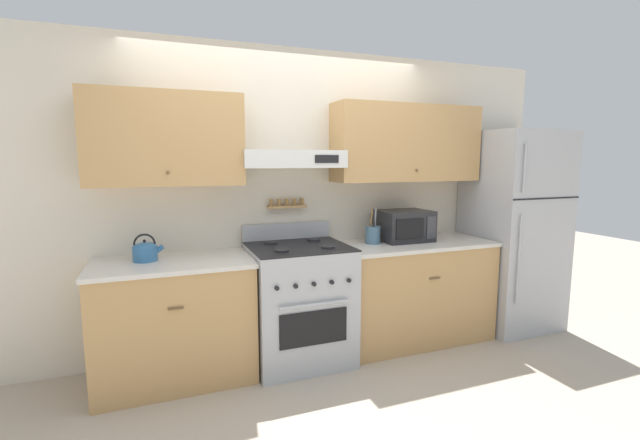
% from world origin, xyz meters
% --- Properties ---
extents(ground_plane, '(16.00, 16.00, 0.00)m').
position_xyz_m(ground_plane, '(0.00, 0.00, 0.00)').
color(ground_plane, '#B2A38E').
extents(wall_back, '(5.20, 0.46, 2.55)m').
position_xyz_m(wall_back, '(0.06, 0.63, 1.45)').
color(wall_back, beige).
rests_on(wall_back, ground_plane).
extents(counter_left, '(1.13, 0.67, 0.90)m').
position_xyz_m(counter_left, '(-0.95, 0.34, 0.45)').
color(counter_left, tan).
rests_on(counter_left, ground_plane).
extents(counter_right, '(1.40, 0.67, 0.90)m').
position_xyz_m(counter_right, '(1.09, 0.34, 0.45)').
color(counter_right, tan).
rests_on(counter_right, ground_plane).
extents(stove_range, '(0.77, 0.73, 1.08)m').
position_xyz_m(stove_range, '(0.00, 0.31, 0.48)').
color(stove_range, '#ADAFB5').
rests_on(stove_range, ground_plane).
extents(refrigerator, '(0.78, 0.75, 1.89)m').
position_xyz_m(refrigerator, '(2.19, 0.29, 0.95)').
color(refrigerator, '#ADAFB5').
rests_on(refrigerator, ground_plane).
extents(tea_kettle, '(0.22, 0.17, 0.20)m').
position_xyz_m(tea_kettle, '(-1.13, 0.40, 0.97)').
color(tea_kettle, teal).
rests_on(tea_kettle, counter_left).
extents(microwave, '(0.45, 0.37, 0.27)m').
position_xyz_m(microwave, '(1.04, 0.42, 1.04)').
color(microwave, '#232326').
rests_on(microwave, counter_right).
extents(utensil_crock, '(0.13, 0.13, 0.30)m').
position_xyz_m(utensil_crock, '(0.71, 0.40, 0.98)').
color(utensil_crock, slate).
rests_on(utensil_crock, counter_right).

